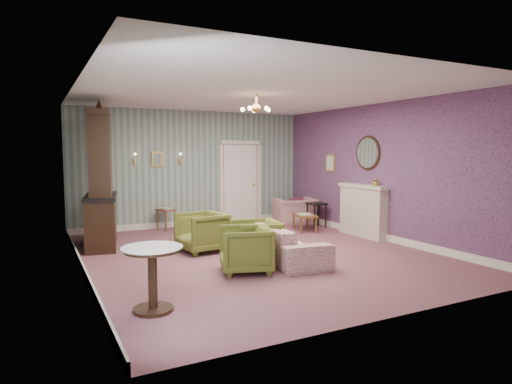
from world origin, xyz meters
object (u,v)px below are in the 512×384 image
wingback_chair (295,207)px  side_table_black (316,215)px  olive_chair_a (246,247)px  pedestal_table (153,279)px  olive_chair_b (257,238)px  sofa_chintz (284,236)px  coffee_table (304,222)px  dresser (100,176)px  fireplace (363,210)px  olive_chair_c (202,230)px

wingback_chair → side_table_black: wingback_chair is taller
olive_chair_a → wingback_chair: size_ratio=0.78×
side_table_black → pedestal_table: (-5.04, -3.88, 0.08)m
olive_chair_b → wingback_chair: (2.70, 3.04, 0.06)m
sofa_chintz → coffee_table: size_ratio=2.66×
wingback_chair → olive_chair_a: bearing=61.9°
olive_chair_a → dresser: dresser is taller
olive_chair_b → dresser: (-2.21, 2.45, 1.02)m
sofa_chintz → fireplace: (2.61, 0.98, 0.17)m
olive_chair_a → wingback_chair: 4.83m
olive_chair_c → sofa_chintz: size_ratio=0.39×
olive_chair_a → fireplace: 3.86m
olive_chair_c → coffee_table: bearing=100.7°
wingback_chair → pedestal_table: 6.75m
wingback_chair → fireplace: bearing=113.4°
pedestal_table → olive_chair_a: bearing=31.0°
dresser → coffee_table: dresser is taller
olive_chair_a → pedestal_table: olive_chair_a is taller
side_table_black → wingback_chair: bearing=100.8°
wingback_chair → fireplace: (0.39, -2.18, 0.14)m
sofa_chintz → dresser: bearing=53.2°
fireplace → wingback_chair: bearing=100.1°
sofa_chintz → coffee_table: sofa_chintz is taller
olive_chair_a → side_table_black: 4.39m
olive_chair_b → sofa_chintz: sofa_chintz is taller
sofa_chintz → dresser: 3.85m
sofa_chintz → wingback_chair: (2.22, 3.16, 0.03)m
pedestal_table → sofa_chintz: bearing=29.0°
olive_chair_b → fireplace: 3.21m
olive_chair_a → sofa_chintz: size_ratio=0.37×
coffee_table → side_table_black: size_ratio=1.29×
olive_chair_a → fireplace: (3.58, 1.43, 0.19)m
pedestal_table → fireplace: bearing=25.0°
dresser → pedestal_table: dresser is taller
coffee_table → side_table_black: bearing=26.9°
sofa_chintz → wingback_chair: size_ratio=2.07×
olive_chair_c → side_table_black: 3.67m
wingback_chair → pedestal_table: size_ratio=1.31×
sofa_chintz → pedestal_table: size_ratio=2.71×
olive_chair_a → pedestal_table: bearing=-40.5°
dresser → sofa_chintz: bearing=-33.5°
olive_chair_c → fireplace: size_ratio=0.58×
side_table_black → dresser: bearing=178.0°
fireplace → pedestal_table: 5.83m
sofa_chintz → side_table_black: (2.37, 2.40, -0.11)m
dresser → coffee_table: size_ratio=3.54×
dresser → pedestal_table: 4.18m
olive_chair_c → coffee_table: size_ratio=1.03×
olive_chair_b → sofa_chintz: 0.49m
pedestal_table → wingback_chair: bearing=43.5°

